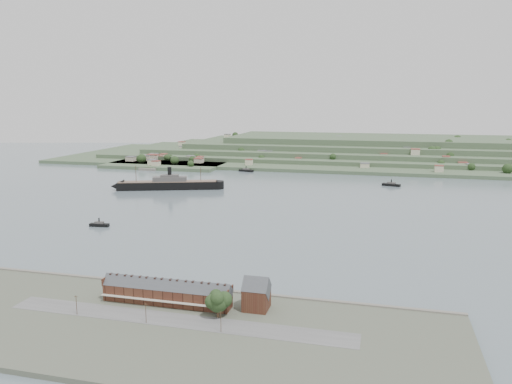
% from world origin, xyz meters
% --- Properties ---
extents(ground, '(1400.00, 1400.00, 0.00)m').
position_xyz_m(ground, '(0.00, 0.00, 0.00)').
color(ground, slate).
rests_on(ground, ground).
extents(near_shore, '(220.00, 80.00, 2.60)m').
position_xyz_m(near_shore, '(0.00, -186.75, 1.01)').
color(near_shore, '#4C5142').
rests_on(near_shore, ground).
extents(terrace_row, '(55.60, 9.80, 11.07)m').
position_xyz_m(terrace_row, '(-10.00, -168.02, 6.84)').
color(terrace_row, '#472419').
rests_on(terrace_row, ground).
extents(gabled_building, '(10.40, 10.18, 14.09)m').
position_xyz_m(gabled_building, '(27.50, -164.00, 8.19)').
color(gabled_building, '#472419').
rests_on(gabled_building, ground).
extents(far_peninsula, '(760.00, 309.00, 30.00)m').
position_xyz_m(far_peninsula, '(27.91, 393.10, 11.88)').
color(far_peninsula, '#385136').
rests_on(far_peninsula, ground).
extents(steamship, '(105.12, 46.01, 26.11)m').
position_xyz_m(steamship, '(-128.93, 89.30, 4.82)').
color(steamship, black).
rests_on(steamship, ground).
extents(tugboat, '(13.70, 4.93, 6.03)m').
position_xyz_m(tugboat, '(-112.08, -54.22, 1.47)').
color(tugboat, black).
rests_on(tugboat, ground).
extents(ferry_west, '(18.62, 8.65, 6.74)m').
position_xyz_m(ferry_west, '(-85.34, 225.00, 1.62)').
color(ferry_west, black).
rests_on(ferry_west, ground).
extents(ferry_east, '(18.69, 9.84, 6.75)m').
position_xyz_m(ferry_east, '(83.34, 163.47, 1.63)').
color(ferry_east, black).
rests_on(ferry_east, ground).
extents(fig_tree, '(10.23, 8.86, 11.42)m').
position_xyz_m(fig_tree, '(15.23, -175.75, 8.97)').
color(fig_tree, '#432F1F').
rests_on(fig_tree, ground).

